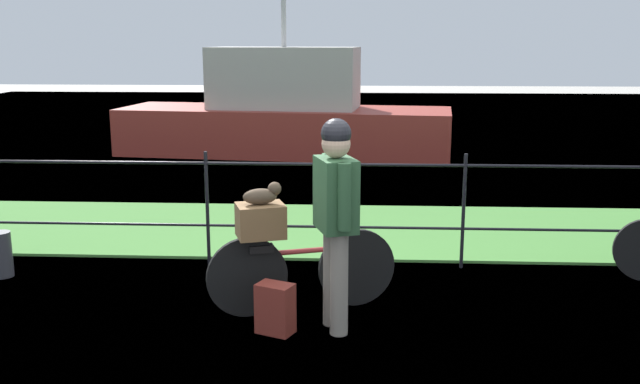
{
  "coord_description": "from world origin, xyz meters",
  "views": [
    {
      "loc": [
        0.21,
        -5.02,
        2.26
      ],
      "look_at": [
        -0.11,
        1.2,
        0.9
      ],
      "focal_mm": 39.36,
      "sensor_mm": 36.0,
      "label": 1
    }
  ],
  "objects_px": {
    "backpack_on_paving": "(275,308)",
    "moored_boat_near": "(285,116)",
    "wooden_crate": "(261,221)",
    "terrier_dog": "(263,195)",
    "mooring_bollard": "(1,254)",
    "bicycle_main": "(301,270)",
    "cyclist_person": "(336,207)"
  },
  "relations": [
    {
      "from": "bicycle_main",
      "to": "terrier_dog",
      "type": "xyz_separation_m",
      "value": [
        -0.3,
        -0.1,
        0.67
      ]
    },
    {
      "from": "wooden_crate",
      "to": "moored_boat_near",
      "type": "bearing_deg",
      "value": 94.48
    },
    {
      "from": "backpack_on_paving",
      "to": "mooring_bollard",
      "type": "relative_size",
      "value": 0.9
    },
    {
      "from": "backpack_on_paving",
      "to": "bicycle_main",
      "type": "bearing_deg",
      "value": -85.66
    },
    {
      "from": "mooring_bollard",
      "to": "bicycle_main",
      "type": "bearing_deg",
      "value": -13.61
    },
    {
      "from": "bicycle_main",
      "to": "cyclist_person",
      "type": "relative_size",
      "value": 0.93
    },
    {
      "from": "terrier_dog",
      "to": "cyclist_person",
      "type": "xyz_separation_m",
      "value": [
        0.6,
        -0.28,
        -0.02
      ]
    },
    {
      "from": "wooden_crate",
      "to": "moored_boat_near",
      "type": "distance_m",
      "value": 8.44
    },
    {
      "from": "wooden_crate",
      "to": "backpack_on_paving",
      "type": "xyz_separation_m",
      "value": [
        0.15,
        -0.37,
        -0.61
      ]
    },
    {
      "from": "terrier_dog",
      "to": "moored_boat_near",
      "type": "height_order",
      "value": "moored_boat_near"
    },
    {
      "from": "mooring_bollard",
      "to": "moored_boat_near",
      "type": "height_order",
      "value": "moored_boat_near"
    },
    {
      "from": "bicycle_main",
      "to": "mooring_bollard",
      "type": "relative_size",
      "value": 3.5
    },
    {
      "from": "wooden_crate",
      "to": "moored_boat_near",
      "type": "height_order",
      "value": "moored_boat_near"
    },
    {
      "from": "wooden_crate",
      "to": "backpack_on_paving",
      "type": "relative_size",
      "value": 0.95
    },
    {
      "from": "backpack_on_paving",
      "to": "moored_boat_near",
      "type": "relative_size",
      "value": 0.06
    },
    {
      "from": "bicycle_main",
      "to": "mooring_bollard",
      "type": "distance_m",
      "value": 3.06
    },
    {
      "from": "terrier_dog",
      "to": "mooring_bollard",
      "type": "distance_m",
      "value": 2.91
    },
    {
      "from": "bicycle_main",
      "to": "cyclist_person",
      "type": "bearing_deg",
      "value": -51.44
    },
    {
      "from": "cyclist_person",
      "to": "bicycle_main",
      "type": "bearing_deg",
      "value": 128.56
    },
    {
      "from": "mooring_bollard",
      "to": "wooden_crate",
      "type": "bearing_deg",
      "value": -17.32
    },
    {
      "from": "terrier_dog",
      "to": "mooring_bollard",
      "type": "height_order",
      "value": "terrier_dog"
    },
    {
      "from": "wooden_crate",
      "to": "moored_boat_near",
      "type": "xyz_separation_m",
      "value": [
        -0.66,
        8.41,
        -0.05
      ]
    },
    {
      "from": "wooden_crate",
      "to": "mooring_bollard",
      "type": "xyz_separation_m",
      "value": [
        -2.65,
        0.83,
        -0.59
      ]
    },
    {
      "from": "moored_boat_near",
      "to": "mooring_bollard",
      "type": "bearing_deg",
      "value": -104.69
    },
    {
      "from": "wooden_crate",
      "to": "terrier_dog",
      "type": "height_order",
      "value": "terrier_dog"
    },
    {
      "from": "bicycle_main",
      "to": "terrier_dog",
      "type": "relative_size",
      "value": 4.82
    },
    {
      "from": "moored_boat_near",
      "to": "backpack_on_paving",
      "type": "bearing_deg",
      "value": -84.71
    },
    {
      "from": "wooden_crate",
      "to": "cyclist_person",
      "type": "height_order",
      "value": "cyclist_person"
    },
    {
      "from": "bicycle_main",
      "to": "cyclist_person",
      "type": "distance_m",
      "value": 0.8
    },
    {
      "from": "wooden_crate",
      "to": "mooring_bollard",
      "type": "height_order",
      "value": "wooden_crate"
    },
    {
      "from": "terrier_dog",
      "to": "cyclist_person",
      "type": "distance_m",
      "value": 0.66
    },
    {
      "from": "bicycle_main",
      "to": "moored_boat_near",
      "type": "distance_m",
      "value": 8.37
    }
  ]
}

